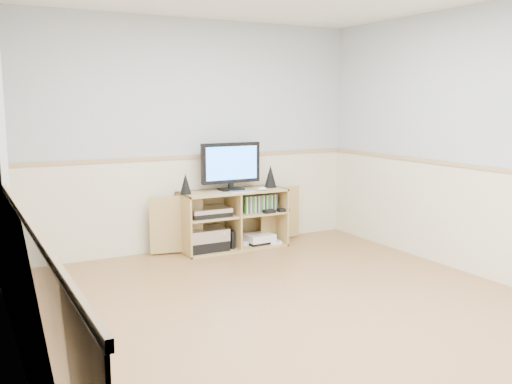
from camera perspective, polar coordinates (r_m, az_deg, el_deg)
room at (r=4.35m, az=2.88°, el=3.70°), size 4.04×4.54×2.54m
media_cabinet at (r=6.38m, az=-2.52°, el=-2.62°), size 1.85×0.45×0.65m
monitor at (r=6.29m, az=-2.53°, el=2.77°), size 0.70×0.18×0.52m
speaker_left at (r=6.07m, az=-7.06°, el=0.83°), size 0.12×0.12×0.22m
speaker_right at (r=6.50m, az=1.45°, el=1.59°), size 0.14×0.14×0.26m
keyboard at (r=6.18m, az=-1.35°, el=0.05°), size 0.29×0.16×0.01m
mouse at (r=6.29m, az=0.64°, el=0.33°), size 0.11×0.09×0.04m
av_components at (r=6.23m, az=-4.95°, el=-4.00°), size 0.52×0.33×0.47m
game_consoles at (r=6.52m, az=0.18°, el=-4.72°), size 0.45×0.30×0.11m
game_cases at (r=6.43m, az=0.31°, el=-1.13°), size 0.41×0.14×0.19m
wall_outlet at (r=6.76m, az=1.32°, el=0.36°), size 0.12×0.03×0.12m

